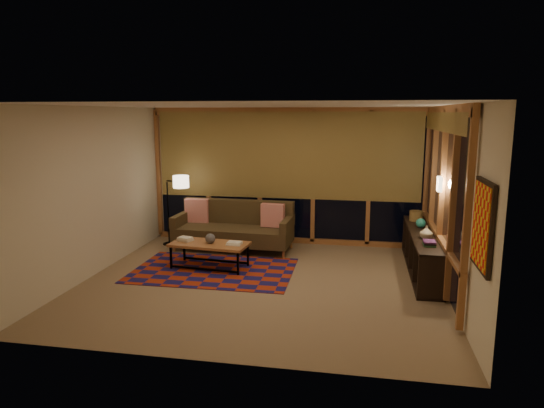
% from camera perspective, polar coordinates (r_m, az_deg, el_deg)
% --- Properties ---
extents(floor, '(5.50, 5.00, 0.01)m').
position_cam_1_polar(floor, '(7.63, -1.22, -9.19)').
color(floor, '#9E8163').
rests_on(floor, ground).
extents(ceiling, '(5.50, 5.00, 0.01)m').
position_cam_1_polar(ceiling, '(7.18, -1.30, 11.53)').
color(ceiling, white).
rests_on(ceiling, walls).
extents(walls, '(5.51, 5.01, 2.70)m').
position_cam_1_polar(walls, '(7.29, -1.26, 0.85)').
color(walls, beige).
rests_on(walls, floor).
extents(window_wall_back, '(5.30, 0.16, 2.60)m').
position_cam_1_polar(window_wall_back, '(9.65, 1.69, 3.25)').
color(window_wall_back, '#AD7042').
rests_on(window_wall_back, walls).
extents(window_wall_right, '(0.16, 3.70, 2.60)m').
position_cam_1_polar(window_wall_right, '(7.82, 19.30, 0.93)').
color(window_wall_right, '#AD7042').
rests_on(window_wall_right, walls).
extents(wall_art, '(0.06, 0.74, 0.94)m').
position_cam_1_polar(wall_art, '(5.44, 23.46, -2.31)').
color(wall_art, red).
rests_on(wall_art, walls).
extents(wall_sconce, '(0.12, 0.18, 0.22)m').
position_cam_1_polar(wall_sconce, '(7.64, 19.11, 2.24)').
color(wall_sconce, beige).
rests_on(wall_sconce, walls).
extents(sofa, '(2.25, 0.99, 0.91)m').
position_cam_1_polar(sofa, '(9.29, -4.58, -2.68)').
color(sofa, '#4E3E1F').
rests_on(sofa, floor).
extents(pillow_left, '(0.47, 0.18, 0.47)m').
position_cam_1_polar(pillow_left, '(9.73, -8.79, -0.76)').
color(pillow_left, red).
rests_on(pillow_left, sofa).
extents(pillow_right, '(0.45, 0.19, 0.44)m').
position_cam_1_polar(pillow_right, '(9.18, 0.09, -1.41)').
color(pillow_right, red).
rests_on(pillow_right, sofa).
extents(area_rug, '(2.66, 1.79, 0.01)m').
position_cam_1_polar(area_rug, '(8.22, -6.89, -7.75)').
color(area_rug, '#A12C12').
rests_on(area_rug, floor).
extents(coffee_table, '(1.35, 0.72, 0.43)m').
position_cam_1_polar(coffee_table, '(8.32, -7.33, -6.02)').
color(coffee_table, '#AD7042').
rests_on(coffee_table, floor).
extents(book_stack_a, '(0.28, 0.25, 0.07)m').
position_cam_1_polar(book_stack_a, '(8.44, -10.17, -4.08)').
color(book_stack_a, white).
rests_on(book_stack_a, coffee_table).
extents(book_stack_b, '(0.23, 0.19, 0.04)m').
position_cam_1_polar(book_stack_b, '(8.10, -4.46, -4.65)').
color(book_stack_b, white).
rests_on(book_stack_b, coffee_table).
extents(ceramic_pot, '(0.21, 0.21, 0.17)m').
position_cam_1_polar(ceramic_pot, '(8.23, -7.27, -4.02)').
color(ceramic_pot, black).
rests_on(ceramic_pot, coffee_table).
extents(floor_lamp, '(0.52, 0.40, 1.41)m').
position_cam_1_polar(floor_lamp, '(9.83, -12.14, -0.66)').
color(floor_lamp, black).
rests_on(floor_lamp, floor).
extents(bookshelf, '(0.40, 2.67, 0.67)m').
position_cam_1_polar(bookshelf, '(8.40, 17.19, -5.42)').
color(bookshelf, black).
rests_on(bookshelf, floor).
extents(basket, '(0.25, 0.25, 0.18)m').
position_cam_1_polar(basket, '(9.15, 16.59, -1.35)').
color(basket, olive).
rests_on(basket, bookshelf).
extents(teal_bowl, '(0.18, 0.18, 0.16)m').
position_cam_1_polar(teal_bowl, '(8.61, 17.10, -2.16)').
color(teal_bowl, '#248273').
rests_on(teal_bowl, bookshelf).
extents(vase, '(0.21, 0.21, 0.20)m').
position_cam_1_polar(vase, '(7.89, 17.69, -3.20)').
color(vase, tan).
rests_on(vase, bookshelf).
extents(shelf_book_stack, '(0.19, 0.25, 0.07)m').
position_cam_1_polar(shelf_book_stack, '(7.52, 18.03, -4.42)').
color(shelf_book_stack, white).
rests_on(shelf_book_stack, bookshelf).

